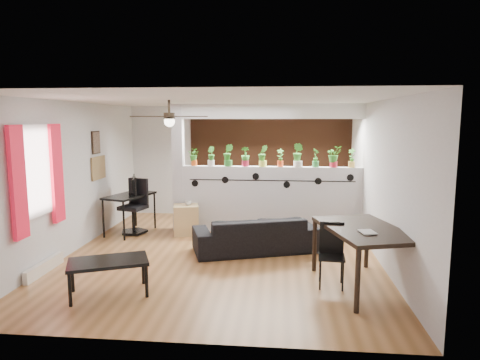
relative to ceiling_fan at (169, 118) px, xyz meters
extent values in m
cube|color=brown|center=(0.80, 0.30, -2.36)|extent=(6.30, 7.10, 0.10)
cube|color=#B7B7BA|center=(0.80, 3.32, -1.01)|extent=(6.30, 0.04, 2.90)
cube|color=#B7B7BA|center=(0.80, -2.72, -1.01)|extent=(6.30, 0.04, 2.90)
cube|color=#B7B7BA|center=(-1.82, 0.30, -1.01)|extent=(0.04, 7.10, 2.90)
cube|color=#B7B7BA|center=(3.42, 0.30, -1.01)|extent=(0.04, 7.10, 2.90)
cube|color=white|center=(0.80, 0.30, 0.34)|extent=(6.30, 7.10, 0.10)
cube|color=#BCBCC1|center=(1.60, 1.80, -1.64)|extent=(3.60, 0.18, 1.35)
cube|color=silver|center=(1.60, 1.80, 0.14)|extent=(3.60, 0.18, 0.30)
cube|color=#BCBCC1|center=(-0.31, 1.80, -1.01)|extent=(0.22, 0.20, 2.60)
cube|color=#984E2C|center=(1.60, 3.27, -1.01)|extent=(3.90, 0.05, 2.60)
cube|color=black|center=(1.60, 1.70, -1.23)|extent=(3.31, 0.01, 0.02)
cylinder|color=black|center=(0.05, 1.70, -1.31)|extent=(0.14, 0.01, 0.14)
cylinder|color=black|center=(0.67, 1.70, -1.23)|extent=(0.14, 0.01, 0.14)
cylinder|color=black|center=(1.29, 1.70, -1.15)|extent=(0.14, 0.01, 0.14)
cylinder|color=black|center=(1.91, 1.70, -1.31)|extent=(0.14, 0.01, 0.14)
cylinder|color=black|center=(2.53, 1.70, -1.23)|extent=(0.14, 0.01, 0.14)
cylinder|color=black|center=(3.15, 1.70, -1.15)|extent=(0.14, 0.01, 0.14)
cube|color=white|center=(-1.78, -0.90, -0.76)|extent=(0.02, 0.95, 1.25)
cube|color=silver|center=(-1.77, -0.90, -0.76)|extent=(0.04, 1.05, 1.35)
cube|color=red|center=(-1.73, -1.40, -0.86)|extent=(0.06, 0.30, 1.55)
cube|color=red|center=(-1.73, -0.40, -0.86)|extent=(0.06, 0.30, 1.55)
cube|color=silver|center=(-1.74, -0.90, -2.22)|extent=(0.08, 1.00, 0.18)
cube|color=olive|center=(-1.78, 1.25, -0.96)|extent=(0.03, 0.60, 0.45)
cube|color=#8C7259|center=(-1.78, 1.20, -0.46)|extent=(0.03, 0.30, 0.40)
cube|color=black|center=(-1.78, 1.20, -0.46)|extent=(0.02, 0.34, 0.44)
cylinder|color=black|center=(0.00, 0.00, 0.19)|extent=(0.04, 0.04, 0.20)
cylinder|color=black|center=(0.00, 0.00, 0.04)|extent=(0.18, 0.18, 0.10)
sphere|color=white|center=(0.00, 0.00, -0.05)|extent=(0.17, 0.17, 0.17)
cube|color=black|center=(0.32, 0.12, 0.03)|extent=(0.55, 0.29, 0.01)
cube|color=black|center=(-0.12, 0.32, 0.03)|extent=(0.29, 0.55, 0.01)
cube|color=black|center=(-0.32, -0.12, 0.03)|extent=(0.55, 0.29, 0.01)
cube|color=black|center=(0.12, -0.32, 0.03)|extent=(0.29, 0.55, 0.01)
cylinder|color=#D35418|center=(0.02, 1.80, -0.90)|extent=(0.12, 0.12, 0.12)
imported|color=#1F631C|center=(0.02, 1.80, -0.73)|extent=(0.20, 0.17, 0.26)
cylinder|color=silver|center=(0.37, 1.80, -0.90)|extent=(0.14, 0.14, 0.12)
imported|color=#1F631C|center=(0.37, 1.80, -0.72)|extent=(0.25, 0.25, 0.30)
cylinder|color=#2E7F2E|center=(0.72, 1.80, -0.90)|extent=(0.16, 0.16, 0.12)
imported|color=#1F631C|center=(0.72, 1.80, -0.69)|extent=(0.24, 0.20, 0.35)
cylinder|color=#B01C39|center=(1.07, 1.80, -0.90)|extent=(0.14, 0.14, 0.12)
imported|color=#1F631C|center=(1.07, 1.80, -0.72)|extent=(0.23, 0.19, 0.30)
cylinder|color=#E3EA52|center=(1.42, 1.80, -0.90)|extent=(0.16, 0.16, 0.12)
imported|color=#1F631C|center=(1.42, 1.80, -0.70)|extent=(0.26, 0.22, 0.33)
cylinder|color=#E9491B|center=(1.78, 1.80, -0.90)|extent=(0.12, 0.12, 0.12)
imported|color=#1F631C|center=(1.78, 1.80, -0.73)|extent=(0.18, 0.15, 0.26)
cylinder|color=silver|center=(2.13, 1.80, -0.90)|extent=(0.18, 0.18, 0.12)
imported|color=#1F631C|center=(2.13, 1.80, -0.67)|extent=(0.32, 0.32, 0.38)
cylinder|color=#328B40|center=(2.48, 1.80, -0.90)|extent=(0.13, 0.13, 0.12)
imported|color=#1F631C|center=(2.48, 1.80, -0.72)|extent=(0.21, 0.23, 0.28)
cylinder|color=red|center=(2.83, 1.80, -0.90)|extent=(0.15, 0.15, 0.12)
imported|color=#1F631C|center=(2.83, 1.80, -0.70)|extent=(0.25, 0.22, 0.32)
cylinder|color=gold|center=(3.18, 1.80, -0.90)|extent=(0.13, 0.13, 0.12)
imported|color=#1F631C|center=(3.18, 1.80, -0.73)|extent=(0.23, 0.22, 0.28)
imported|color=black|center=(1.36, 0.48, -2.02)|extent=(2.17, 1.39, 0.59)
cube|color=tan|center=(-0.09, 1.46, -2.02)|extent=(0.58, 0.54, 0.59)
imported|color=gray|center=(-0.04, 1.46, -1.67)|extent=(0.15, 0.15, 0.10)
cube|color=black|center=(-1.25, 1.46, -1.55)|extent=(0.88, 1.21, 0.04)
cylinder|color=black|center=(-1.64, 1.05, -1.94)|extent=(0.04, 0.04, 0.75)
cylinder|color=black|center=(-1.17, 0.90, -1.94)|extent=(0.04, 0.04, 0.75)
cylinder|color=black|center=(-1.32, 2.02, -1.94)|extent=(0.04, 0.04, 0.75)
cylinder|color=black|center=(-0.86, 1.87, -1.94)|extent=(0.04, 0.04, 0.75)
imported|color=black|center=(-1.25, 1.61, -1.43)|extent=(0.35, 0.19, 0.20)
cylinder|color=black|center=(-1.15, 1.39, -2.27)|extent=(0.56, 0.56, 0.04)
cylinder|color=black|center=(-1.15, 1.39, -2.03)|extent=(0.07, 0.07, 0.48)
cube|color=black|center=(-1.15, 1.39, -1.77)|extent=(0.56, 0.56, 0.08)
cube|color=black|center=(-1.10, 1.59, -1.47)|extent=(0.44, 0.18, 0.52)
cube|color=black|center=(2.93, -1.00, -1.50)|extent=(1.32, 1.74, 0.05)
cylinder|color=black|center=(2.71, -1.81, -1.92)|extent=(0.07, 0.07, 0.79)
cylinder|color=black|center=(3.54, -1.58, -1.92)|extent=(0.07, 0.07, 0.79)
cylinder|color=black|center=(2.32, -0.41, -1.92)|extent=(0.07, 0.07, 0.79)
cylinder|color=black|center=(3.14, -0.18, -1.92)|extent=(0.07, 0.07, 0.79)
imported|color=gray|center=(2.83, -1.30, -1.46)|extent=(0.22, 0.27, 0.02)
cube|color=black|center=(2.50, -1.01, -1.89)|extent=(0.38, 0.38, 0.03)
cube|color=black|center=(2.51, -0.85, -1.66)|extent=(0.34, 0.05, 0.45)
cube|color=black|center=(2.34, -1.15, -2.10)|extent=(0.03, 0.03, 0.42)
cube|color=black|center=(2.64, -1.17, -2.10)|extent=(0.03, 0.03, 0.42)
cube|color=black|center=(2.36, -0.85, -1.89)|extent=(0.03, 0.03, 0.86)
cube|color=black|center=(2.66, -0.87, -1.89)|extent=(0.03, 0.03, 0.86)
cube|color=black|center=(-0.45, -1.57, -1.87)|extent=(1.15, 0.91, 0.04)
cylinder|color=black|center=(-0.78, -1.98, -2.10)|extent=(0.04, 0.04, 0.43)
cylinder|color=black|center=(0.07, -1.61, -2.10)|extent=(0.04, 0.04, 0.43)
cylinder|color=black|center=(-0.97, -1.54, -2.10)|extent=(0.04, 0.04, 0.43)
cylinder|color=black|center=(-0.12, -1.17, -2.10)|extent=(0.04, 0.04, 0.43)
camera|label=1|loc=(1.79, -6.77, -0.01)|focal=32.00mm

